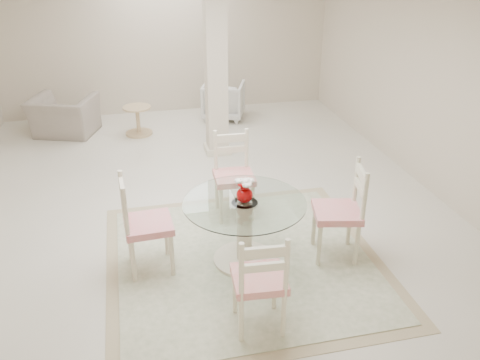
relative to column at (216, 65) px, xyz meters
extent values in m
plane|color=silver|center=(-0.50, -1.30, -1.35)|extent=(7.00, 7.00, 0.00)
cube|color=beige|center=(-0.50, 2.20, 0.00)|extent=(6.00, 0.02, 2.70)
cube|color=beige|center=(-0.50, -4.80, 0.00)|extent=(6.00, 0.02, 2.70)
cube|color=beige|center=(2.50, -1.30, 0.00)|extent=(0.02, 7.00, 2.70)
cube|color=beige|center=(0.00, 0.00, 0.00)|extent=(0.30, 0.30, 2.70)
cube|color=tan|center=(-0.27, -2.93, -1.35)|extent=(2.81, 2.81, 0.01)
cube|color=beige|center=(-0.27, -2.93, -1.34)|extent=(2.57, 2.57, 0.01)
cylinder|color=beige|center=(-0.27, -2.93, -1.33)|extent=(0.64, 0.64, 0.05)
cylinder|color=beige|center=(-0.27, -2.93, -0.98)|extent=(0.16, 0.16, 0.66)
cylinder|color=beige|center=(-0.27, -2.93, -0.67)|extent=(0.26, 0.26, 0.03)
cylinder|color=white|center=(-0.27, -2.93, -0.65)|extent=(1.22, 1.22, 0.01)
ellipsoid|color=#A00406|center=(-0.27, -2.93, -0.57)|extent=(0.17, 0.17, 0.16)
cylinder|color=#A00406|center=(-0.27, -2.93, -0.47)|extent=(0.09, 0.09, 0.05)
cylinder|color=#A00406|center=(-0.27, -2.93, -0.44)|extent=(0.14, 0.14, 0.02)
ellipsoid|color=white|center=(-0.27, -2.93, -0.42)|extent=(0.10, 0.10, 0.04)
ellipsoid|color=white|center=(-0.22, -2.91, -0.43)|extent=(0.10, 0.10, 0.04)
ellipsoid|color=white|center=(-0.31, -2.90, -0.42)|extent=(0.10, 0.10, 0.04)
ellipsoid|color=white|center=(-0.26, -2.98, -0.43)|extent=(0.10, 0.10, 0.04)
cylinder|color=beige|center=(0.53, -2.80, -1.11)|extent=(0.05, 0.05, 0.49)
cylinder|color=beige|center=(0.45, -3.18, -1.11)|extent=(0.05, 0.05, 0.49)
cylinder|color=beige|center=(0.90, -2.89, -1.11)|extent=(0.05, 0.05, 0.49)
cylinder|color=beige|center=(0.82, -3.26, -1.11)|extent=(0.05, 0.05, 0.49)
cube|color=red|center=(0.68, -3.03, -0.83)|extent=(0.55, 0.55, 0.07)
cube|color=beige|center=(0.88, -3.08, -0.47)|extent=(0.14, 0.42, 0.57)
cylinder|color=#F5EBC9|center=(-0.36, -2.16, -1.11)|extent=(0.05, 0.05, 0.47)
cylinder|color=#F5EBC9|center=(0.01, -2.18, -1.11)|extent=(0.05, 0.05, 0.47)
cylinder|color=#F5EBC9|center=(-0.34, -1.79, -1.11)|extent=(0.05, 0.05, 0.47)
cylinder|color=#F5EBC9|center=(0.03, -1.81, -1.11)|extent=(0.05, 0.05, 0.47)
cube|color=red|center=(-0.17, -1.99, -0.84)|extent=(0.47, 0.47, 0.07)
cube|color=#F5EBC9|center=(-0.16, -1.78, -0.50)|extent=(0.41, 0.06, 0.56)
cylinder|color=#F7EACB|center=(-1.02, -3.01, -1.11)|extent=(0.05, 0.05, 0.48)
cylinder|color=#F7EACB|center=(-1.04, -2.63, -1.11)|extent=(0.05, 0.05, 0.48)
cylinder|color=#F7EACB|center=(-1.39, -3.03, -1.11)|extent=(0.05, 0.05, 0.48)
cylinder|color=#F7EACB|center=(-1.41, -2.65, -1.11)|extent=(0.05, 0.05, 0.48)
cube|color=red|center=(-1.21, -2.83, -0.83)|extent=(0.48, 0.48, 0.07)
cube|color=#F7EACB|center=(-1.42, -2.84, -0.49)|extent=(0.07, 0.42, 0.56)
cylinder|color=#F4EDC9|center=(-0.18, -3.71, -1.12)|extent=(0.04, 0.04, 0.46)
cylinder|color=#F4EDC9|center=(-0.53, -3.68, -1.12)|extent=(0.04, 0.04, 0.46)
cylinder|color=#F4EDC9|center=(-0.20, -4.07, -1.12)|extent=(0.04, 0.04, 0.46)
cylinder|color=#F4EDC9|center=(-0.56, -4.04, -1.12)|extent=(0.04, 0.04, 0.46)
cube|color=red|center=(-0.37, -3.87, -0.86)|extent=(0.47, 0.47, 0.07)
cube|color=#F4EDC9|center=(-0.38, -4.07, -0.53)|extent=(0.40, 0.07, 0.54)
imported|color=gray|center=(-2.35, 1.32, -1.03)|extent=(1.22, 1.14, 0.64)
imported|color=white|center=(0.41, 1.55, -1.02)|extent=(0.91, 0.92, 0.66)
cylinder|color=#D2AF81|center=(-1.15, 1.04, -1.33)|extent=(0.45, 0.45, 0.04)
cylinder|color=#D2AF81|center=(-1.15, 1.04, -1.11)|extent=(0.07, 0.07, 0.43)
cylinder|color=#D2AF81|center=(-1.15, 1.04, -0.88)|extent=(0.46, 0.46, 0.03)
camera|label=1|loc=(-1.29, -7.18, 1.76)|focal=38.00mm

